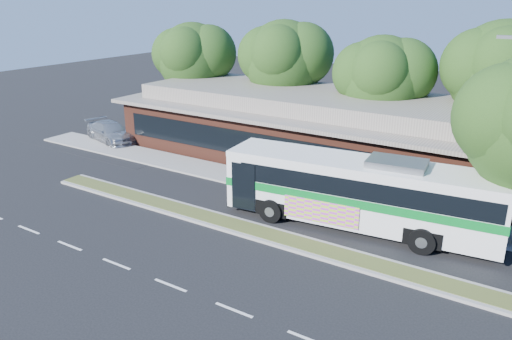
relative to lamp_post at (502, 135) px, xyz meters
The scene contains 12 objects.
ground 12.31m from the lamp_post, 147.90° to the right, with size 120.00×120.00×0.00m, color black.
median_strip 12.00m from the lamp_post, 150.55° to the right, with size 26.00×1.10×0.15m, color #465A26.
sidewalk 10.73m from the lamp_post, behind, with size 44.00×2.60×0.12m, color gray.
parking_lot 28.28m from the lamp_post, behind, with size 14.00×12.00×0.01m, color black.
plaza_building 12.17m from the lamp_post, 143.84° to the left, with size 33.20×11.20×4.45m.
lamp_post is the anchor object (origin of this frame).
tree_bg_a 25.84m from the lamp_post, 159.27° to the left, with size 6.47×5.80×8.63m.
tree_bg_b 19.10m from the lamp_post, 147.83° to the left, with size 6.69×6.00×9.00m.
tree_bg_c 12.27m from the lamp_post, 131.77° to the left, with size 6.24×5.60×8.26m.
tree_bg_d 10.32m from the lamp_post, 96.28° to the left, with size 6.91×6.20×9.37m.
transit_bus 6.49m from the lamp_post, 157.81° to the right, with size 13.17×4.14×3.64m.
sedan 27.40m from the lamp_post, behind, with size 2.10×5.16×1.50m, color #A3A6AA.
Camera 1 is at (11.81, -17.33, 10.62)m, focal length 35.00 mm.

